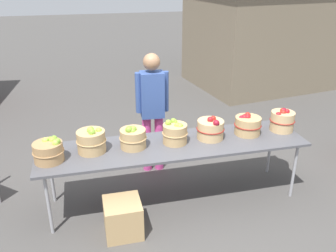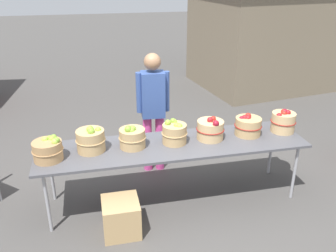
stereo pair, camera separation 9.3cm
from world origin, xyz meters
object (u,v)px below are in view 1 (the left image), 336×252
Objects in this scene: market_table at (174,147)px; apple_basket_green_2 at (133,138)px; produce_crate at (123,218)px; apple_basket_green_3 at (175,133)px; apple_basket_red_0 at (211,129)px; vendor_adult at (152,104)px; apple_basket_green_0 at (49,151)px; apple_basket_red_2 at (282,120)px; apple_basket_green_1 at (91,141)px; apple_basket_red_1 at (248,125)px.

apple_basket_green_2 is at bearing 175.91° from market_table.
apple_basket_green_2 is at bearing 67.52° from produce_crate.
apple_basket_green_3 reaches higher than produce_crate.
market_table is 0.99m from produce_crate.
apple_basket_green_2 is 0.93m from apple_basket_red_0.
apple_basket_green_0 is at bearing 37.19° from vendor_adult.
apple_basket_red_0 is 0.95m from apple_basket_red_2.
produce_crate is (0.24, -0.52, -0.69)m from apple_basket_green_1.
apple_basket_green_1 reaches higher than apple_basket_red_1.
apple_basket_red_1 is at bearing 3.15° from apple_basket_green_0.
apple_basket_red_0 is (0.46, 0.05, 0.15)m from market_table.
apple_basket_green_0 is 2.32m from apple_basket_red_1.
apple_basket_green_0 is at bearing -177.56° from apple_basket_red_2.
apple_basket_green_2 is 0.93× the size of apple_basket_red_0.
market_table is at bearing 2.71° from apple_basket_green_0.
apple_basket_red_2 is (1.88, 0.02, 0.01)m from apple_basket_green_2.
apple_basket_green_0 is at bearing -176.43° from apple_basket_red_0.
apple_basket_red_2 reaches higher than apple_basket_red_1.
apple_basket_green_0 is 0.20× the size of vendor_adult.
apple_basket_green_0 is 0.91m from apple_basket_green_2.
apple_basket_green_2 is at bearing -179.05° from apple_basket_red_0.
apple_basket_green_1 is 0.90m from produce_crate.
produce_crate is at bearing -143.74° from apple_basket_green_3.
apple_basket_green_3 is 1.11m from produce_crate.
apple_basket_green_3 is at bearing 102.94° from vendor_adult.
apple_basket_green_3 is 0.92m from apple_basket_red_1.
apple_basket_red_2 reaches higher than apple_basket_green_0.
apple_basket_green_1 is 0.20× the size of vendor_adult.
apple_basket_red_0 is at bearing 1.70° from apple_basket_green_3.
apple_basket_red_0 is at bearing -179.75° from apple_basket_red_2.
apple_basket_green_0 is 0.85× the size of produce_crate.
apple_basket_red_1 is (0.92, 0.03, -0.01)m from apple_basket_green_3.
vendor_adult is at bearing 33.13° from apple_basket_green_0.
apple_basket_green_1 is at bearing -179.76° from apple_basket_red_2.
apple_basket_red_2 is 0.19× the size of vendor_adult.
apple_basket_red_0 is (0.93, 0.02, 0.00)m from apple_basket_green_2.
apple_basket_green_2 is 0.94× the size of apple_basket_red_1.
apple_basket_green_0 is 0.98× the size of apple_basket_red_1.
apple_basket_green_2 is 0.88m from produce_crate.
vendor_adult reaches higher than apple_basket_green_1.
apple_basket_green_0 is 1.05m from produce_crate.
produce_crate is at bearing -64.98° from apple_basket_green_1.
vendor_adult is at bearing 98.88° from apple_basket_green_3.
apple_basket_green_2 is at bearing -1.24° from apple_basket_green_1.
produce_crate is at bearing 68.82° from vendor_adult.
apple_basket_green_3 is at bearing 0.29° from apple_basket_green_2.
market_table is 0.95m from apple_basket_green_1.
apple_basket_green_3 reaches higher than apple_basket_green_2.
apple_basket_green_3 is (0.95, -0.01, -0.01)m from apple_basket_green_1.
market_table is at bearing -177.82° from apple_basket_red_2.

